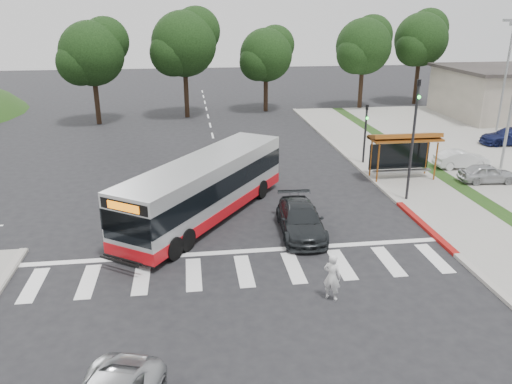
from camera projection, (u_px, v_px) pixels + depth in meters
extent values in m
plane|color=black|center=(233.00, 221.00, 24.46)|extent=(140.00, 140.00, 0.00)
cube|color=gray|center=(386.00, 164.00, 33.29)|extent=(4.00, 40.00, 0.12)
cube|color=#9E9991|center=(357.00, 165.00, 33.03)|extent=(0.30, 40.00, 0.15)
cube|color=maroon|center=(425.00, 226.00, 23.72)|extent=(0.32, 6.00, 0.15)
cube|color=silver|center=(244.00, 271.00, 19.80)|extent=(18.00, 2.60, 0.01)
cylinder|color=#8E4B17|center=(378.00, 164.00, 29.27)|extent=(0.10, 0.10, 2.30)
cylinder|color=#8E4B17|center=(436.00, 161.00, 29.73)|extent=(0.10, 0.10, 2.30)
cylinder|color=#8E4B17|center=(371.00, 158.00, 30.38)|extent=(0.10, 0.10, 2.30)
cylinder|color=#8E4B17|center=(427.00, 156.00, 30.84)|extent=(0.10, 0.10, 2.30)
cube|color=#8E4B17|center=(405.00, 139.00, 29.61)|extent=(4.20, 1.60, 0.12)
cube|color=#8E4B17|center=(405.00, 136.00, 29.60)|extent=(4.20, 1.32, 0.51)
cube|color=black|center=(399.00, 156.00, 30.60)|extent=(3.80, 0.06, 1.60)
cube|color=gray|center=(402.00, 171.00, 30.30)|extent=(3.60, 0.40, 0.08)
cylinder|color=black|center=(412.00, 143.00, 25.97)|extent=(0.14, 0.14, 6.50)
imported|color=black|center=(418.00, 89.00, 25.02)|extent=(0.16, 0.20, 1.00)
sphere|color=#19E533|center=(419.00, 97.00, 24.98)|extent=(0.18, 0.18, 0.18)
cylinder|color=black|center=(365.00, 135.00, 32.91)|extent=(0.14, 0.14, 4.00)
imported|color=black|center=(367.00, 112.00, 32.39)|extent=(0.16, 0.20, 1.00)
sphere|color=#19E533|center=(367.00, 118.00, 32.35)|extent=(0.18, 0.18, 0.18)
cylinder|color=gray|center=(505.00, 77.00, 40.84)|extent=(0.18, 0.18, 9.00)
cube|color=gray|center=(508.00, 20.00, 39.26)|extent=(0.80, 0.35, 0.22)
cylinder|color=black|center=(361.00, 86.00, 51.77)|extent=(0.44, 0.44, 4.40)
sphere|color=black|center=(364.00, 46.00, 50.40)|extent=(5.60, 5.60, 5.60)
sphere|color=black|center=(372.00, 36.00, 50.98)|extent=(4.20, 4.20, 4.20)
sphere|color=black|center=(356.00, 54.00, 49.86)|extent=(3.92, 3.92, 3.92)
cylinder|color=black|center=(416.00, 81.00, 54.48)|extent=(0.44, 0.44, 4.84)
sphere|color=black|center=(421.00, 39.00, 52.98)|extent=(5.60, 5.60, 5.60)
sphere|color=black|center=(429.00, 28.00, 53.52)|extent=(4.20, 4.20, 4.20)
sphere|color=black|center=(414.00, 48.00, 52.46)|extent=(3.92, 3.92, 3.92)
cylinder|color=black|center=(186.00, 92.00, 47.57)|extent=(0.44, 0.44, 4.84)
sphere|color=black|center=(184.00, 44.00, 46.06)|extent=(6.00, 6.00, 6.00)
sphere|color=black|center=(196.00, 31.00, 46.67)|extent=(4.50, 4.50, 4.50)
sphere|color=black|center=(173.00, 53.00, 45.49)|extent=(4.20, 4.20, 4.20)
cylinder|color=black|center=(266.00, 92.00, 50.60)|extent=(0.44, 0.44, 3.96)
sphere|color=black|center=(266.00, 55.00, 49.37)|extent=(5.20, 5.20, 5.20)
sphere|color=black|center=(275.00, 45.00, 49.92)|extent=(3.90, 3.90, 3.90)
sphere|color=black|center=(258.00, 62.00, 48.86)|extent=(3.64, 3.64, 3.64)
cylinder|color=black|center=(97.00, 100.00, 44.76)|extent=(0.44, 0.44, 4.40)
sphere|color=black|center=(92.00, 53.00, 43.39)|extent=(5.60, 5.60, 5.60)
sphere|color=black|center=(105.00, 41.00, 43.97)|extent=(4.20, 4.20, 4.20)
sphere|color=black|center=(80.00, 63.00, 42.85)|extent=(3.92, 3.92, 3.92)
imported|color=silver|center=(332.00, 277.00, 17.61)|extent=(0.77, 0.73, 1.76)
imported|color=#212527|center=(301.00, 220.00, 22.94)|extent=(2.18, 4.80, 1.36)
imported|color=#A8ABAD|center=(487.00, 173.00, 29.53)|extent=(3.37, 1.58, 1.12)
imported|color=silver|center=(461.00, 159.00, 32.28)|extent=(3.47, 1.27, 1.14)
imported|color=#131A45|center=(510.00, 136.00, 37.89)|extent=(4.46, 1.99, 1.27)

